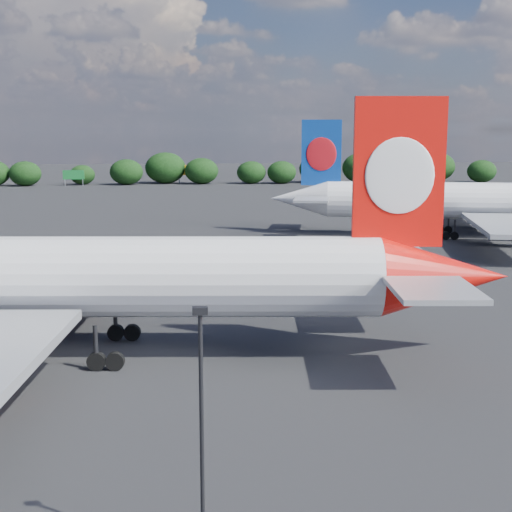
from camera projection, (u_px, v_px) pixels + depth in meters
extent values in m
plane|color=black|center=(92.00, 255.00, 91.92)|extent=(500.00, 500.00, 0.00)
cylinder|color=white|center=(72.00, 277.00, 50.18)|extent=(43.76, 10.35, 5.71)
cone|color=red|center=(444.00, 276.00, 50.27)|extent=(9.70, 6.66, 5.71)
cube|color=red|center=(399.00, 173.00, 48.98)|extent=(6.31, 1.24, 10.28)
ellipsoid|color=white|center=(400.00, 176.00, 48.68)|extent=(4.79, 0.74, 5.25)
ellipsoid|color=white|center=(398.00, 175.00, 49.36)|extent=(4.79, 0.74, 5.25)
cube|color=#9C9EA3|center=(434.00, 290.00, 44.00)|extent=(5.85, 7.37, 0.34)
cube|color=#9C9EA3|center=(394.00, 255.00, 56.37)|extent=(5.85, 7.37, 0.34)
cube|color=#9C9EA3|center=(88.00, 263.00, 65.11)|extent=(9.84, 23.51, 0.63)
cylinder|color=red|center=(46.00, 293.00, 59.74)|extent=(6.01, 3.68, 3.08)
cube|color=#9C9EA3|center=(46.00, 284.00, 59.60)|extent=(2.53, 0.61, 1.37)
cylinder|color=black|center=(96.00, 346.00, 47.52)|extent=(0.35, 0.35, 2.86)
cylinder|color=black|center=(96.00, 361.00, 47.71)|extent=(1.30, 0.65, 1.26)
cylinder|color=black|center=(115.00, 361.00, 47.71)|extent=(1.30, 0.65, 1.26)
cylinder|color=black|center=(115.00, 319.00, 54.26)|extent=(0.35, 0.35, 2.86)
cylinder|color=black|center=(116.00, 333.00, 54.45)|extent=(1.30, 0.65, 1.26)
cylinder|color=black|center=(132.00, 333.00, 54.46)|extent=(1.30, 0.65, 1.26)
cylinder|color=white|center=(468.00, 201.00, 106.15)|extent=(41.69, 15.17, 5.47)
cone|color=white|center=(299.00, 199.00, 109.30)|extent=(9.80, 7.39, 5.47)
cube|color=#0D3A96|center=(321.00, 153.00, 107.66)|extent=(5.98, 1.96, 9.85)
ellipsoid|color=red|center=(321.00, 154.00, 107.38)|extent=(4.52, 1.30, 5.03)
ellipsoid|color=red|center=(321.00, 154.00, 108.02)|extent=(4.52, 1.30, 5.03)
cube|color=#9C9EA3|center=(312.00, 200.00, 103.07)|extent=(6.34, 7.55, 0.33)
cube|color=#9C9EA3|center=(315.00, 193.00, 114.83)|extent=(6.34, 7.55, 0.33)
cube|color=#9C9EA3|center=(502.00, 225.00, 92.29)|extent=(12.10, 22.95, 0.60)
cube|color=#9C9EA3|center=(467.00, 203.00, 120.07)|extent=(12.10, 22.95, 0.60)
cylinder|color=#9C9EA3|center=(510.00, 230.00, 97.61)|extent=(6.02, 4.17, 2.95)
cube|color=#9C9EA3|center=(510.00, 225.00, 97.47)|extent=(2.42, 0.89, 1.31)
cylinder|color=#9C9EA3|center=(486.00, 215.00, 114.70)|extent=(6.02, 4.17, 2.95)
cube|color=#9C9EA3|center=(486.00, 211.00, 114.57)|extent=(2.42, 0.89, 1.31)
cylinder|color=black|center=(455.00, 229.00, 103.89)|extent=(0.37, 0.37, 2.74)
cylinder|color=black|center=(454.00, 236.00, 104.07)|extent=(1.29, 0.76, 1.20)
cylinder|color=black|center=(446.00, 236.00, 104.22)|extent=(1.29, 0.76, 1.20)
cylinder|color=black|center=(448.00, 223.00, 110.30)|extent=(0.37, 0.37, 2.74)
cylinder|color=black|center=(448.00, 230.00, 110.48)|extent=(1.29, 0.76, 1.20)
cylinder|color=black|center=(440.00, 230.00, 110.63)|extent=(1.29, 0.76, 1.20)
cylinder|color=black|center=(202.00, 441.00, 25.95)|extent=(0.16, 0.16, 9.49)
cube|color=black|center=(200.00, 311.00, 25.09)|extent=(0.55, 0.30, 0.28)
cube|color=#136228|center=(74.00, 175.00, 202.88)|extent=(6.00, 0.30, 2.60)
cylinder|color=#979B9F|center=(65.00, 183.00, 202.99)|extent=(0.20, 0.20, 2.00)
cylinder|color=#979B9F|center=(83.00, 182.00, 203.54)|extent=(0.20, 0.20, 2.00)
cube|color=yellow|center=(179.00, 170.00, 211.90)|extent=(5.00, 0.30, 3.00)
cylinder|color=#979B9F|center=(179.00, 179.00, 212.38)|extent=(0.30, 0.30, 2.50)
ellipsoid|color=black|center=(25.00, 174.00, 203.09)|extent=(9.15, 7.74, 7.04)
ellipsoid|color=black|center=(82.00, 175.00, 208.46)|extent=(7.40, 6.26, 5.69)
ellipsoid|color=black|center=(126.00, 172.00, 207.21)|extent=(9.66, 8.18, 7.43)
ellipsoid|color=black|center=(165.00, 168.00, 212.33)|extent=(12.01, 10.17, 9.24)
ellipsoid|color=black|center=(202.00, 171.00, 210.54)|extent=(9.95, 8.42, 7.65)
ellipsoid|color=black|center=(251.00, 172.00, 211.67)|extent=(8.68, 7.35, 6.68)
ellipsoid|color=black|center=(282.00, 172.00, 211.83)|extent=(8.74, 7.40, 6.72)
ellipsoid|color=black|center=(317.00, 169.00, 215.46)|extent=(10.91, 9.23, 8.39)
ellipsoid|color=black|center=(362.00, 168.00, 213.23)|extent=(11.92, 10.09, 9.17)
ellipsoid|color=black|center=(402.00, 170.00, 215.16)|extent=(10.30, 8.72, 7.92)
ellipsoid|color=black|center=(436.00, 167.00, 222.01)|extent=(11.60, 9.82, 8.92)
ellipsoid|color=black|center=(482.00, 171.00, 216.23)|extent=(8.91, 7.54, 6.85)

